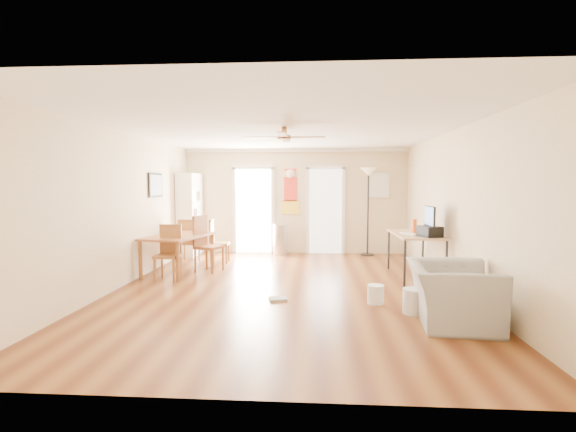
# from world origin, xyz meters

# --- Properties ---
(floor) EXTENTS (7.00, 7.00, 0.00)m
(floor) POSITION_xyz_m (0.00, 0.00, 0.00)
(floor) COLOR brown
(floor) RESTS_ON ground
(ceiling) EXTENTS (5.50, 7.00, 0.00)m
(ceiling) POSITION_xyz_m (0.00, 0.00, 2.60)
(ceiling) COLOR silver
(ceiling) RESTS_ON floor
(wall_back) EXTENTS (5.50, 0.04, 2.60)m
(wall_back) POSITION_xyz_m (0.00, 3.50, 1.30)
(wall_back) COLOR beige
(wall_back) RESTS_ON floor
(wall_front) EXTENTS (5.50, 0.04, 2.60)m
(wall_front) POSITION_xyz_m (0.00, -3.50, 1.30)
(wall_front) COLOR beige
(wall_front) RESTS_ON floor
(wall_left) EXTENTS (0.04, 7.00, 2.60)m
(wall_left) POSITION_xyz_m (-2.75, 0.00, 1.30)
(wall_left) COLOR beige
(wall_left) RESTS_ON floor
(wall_right) EXTENTS (0.04, 7.00, 2.60)m
(wall_right) POSITION_xyz_m (2.75, 0.00, 1.30)
(wall_right) COLOR beige
(wall_right) RESTS_ON floor
(crown_molding) EXTENTS (5.50, 7.00, 0.08)m
(crown_molding) POSITION_xyz_m (0.00, 0.00, 2.56)
(crown_molding) COLOR white
(crown_molding) RESTS_ON wall_back
(kitchen_doorway) EXTENTS (0.90, 0.10, 2.10)m
(kitchen_doorway) POSITION_xyz_m (-1.05, 3.48, 1.05)
(kitchen_doorway) COLOR white
(kitchen_doorway) RESTS_ON wall_back
(bathroom_doorway) EXTENTS (0.80, 0.10, 2.10)m
(bathroom_doorway) POSITION_xyz_m (0.75, 3.48, 1.05)
(bathroom_doorway) COLOR white
(bathroom_doorway) RESTS_ON wall_back
(wall_decal) EXTENTS (0.46, 0.03, 1.10)m
(wall_decal) POSITION_xyz_m (-0.13, 3.48, 1.55)
(wall_decal) COLOR red
(wall_decal) RESTS_ON wall_back
(ac_grille) EXTENTS (0.50, 0.04, 0.60)m
(ac_grille) POSITION_xyz_m (2.05, 3.47, 1.70)
(ac_grille) COLOR white
(ac_grille) RESTS_ON wall_back
(framed_poster) EXTENTS (0.04, 0.66, 0.48)m
(framed_poster) POSITION_xyz_m (-2.73, 1.40, 1.70)
(framed_poster) COLOR black
(framed_poster) RESTS_ON wall_left
(ceiling_fan) EXTENTS (1.24, 1.24, 0.20)m
(ceiling_fan) POSITION_xyz_m (0.00, -0.30, 2.43)
(ceiling_fan) COLOR #593819
(ceiling_fan) RESTS_ON ceiling
(bookshelf) EXTENTS (0.68, 0.97, 1.98)m
(bookshelf) POSITION_xyz_m (-2.53, 2.99, 0.99)
(bookshelf) COLOR white
(bookshelf) RESTS_ON floor
(dining_table) EXTENTS (1.17, 1.62, 0.73)m
(dining_table) POSITION_xyz_m (-2.15, 1.05, 0.37)
(dining_table) COLOR brown
(dining_table) RESTS_ON floor
(dining_chair_right_a) EXTENTS (0.41, 0.41, 0.95)m
(dining_chair_right_a) POSITION_xyz_m (-1.60, 2.12, 0.47)
(dining_chair_right_a) COLOR #A06833
(dining_chair_right_a) RESTS_ON floor
(dining_chair_right_b) EXTENTS (0.57, 0.57, 1.09)m
(dining_chair_right_b) POSITION_xyz_m (-1.60, 1.21, 0.54)
(dining_chair_right_b) COLOR #9B5832
(dining_chair_right_b) RESTS_ON floor
(dining_chair_near) EXTENTS (0.41, 0.41, 0.98)m
(dining_chair_near) POSITION_xyz_m (-2.15, 0.44, 0.49)
(dining_chair_near) COLOR #A16A34
(dining_chair_near) RESTS_ON floor
(dining_chair_far) EXTENTS (0.40, 0.40, 0.95)m
(dining_chair_far) POSITION_xyz_m (-2.29, 2.15, 0.47)
(dining_chair_far) COLOR #AA7136
(dining_chair_far) RESTS_ON floor
(trash_can) EXTENTS (0.44, 0.44, 0.75)m
(trash_can) POSITION_xyz_m (-0.36, 3.19, 0.37)
(trash_can) COLOR silver
(trash_can) RESTS_ON floor
(torchiere_lamp) EXTENTS (0.50, 0.50, 2.12)m
(torchiere_lamp) POSITION_xyz_m (1.77, 3.25, 1.06)
(torchiere_lamp) COLOR black
(torchiere_lamp) RESTS_ON floor
(computer_desk) EXTENTS (0.76, 1.52, 0.81)m
(computer_desk) POSITION_xyz_m (2.32, 0.93, 0.41)
(computer_desk) COLOR tan
(computer_desk) RESTS_ON floor
(imac) EXTENTS (0.16, 0.57, 0.52)m
(imac) POSITION_xyz_m (2.47, 0.56, 1.08)
(imac) COLOR black
(imac) RESTS_ON computer_desk
(keyboard) EXTENTS (0.29, 0.47, 0.02)m
(keyboard) POSITION_xyz_m (2.20, 0.80, 0.82)
(keyboard) COLOR silver
(keyboard) RESTS_ON computer_desk
(printer) EXTENTS (0.40, 0.43, 0.18)m
(printer) POSITION_xyz_m (2.45, 0.47, 0.91)
(printer) COLOR black
(printer) RESTS_ON computer_desk
(orange_bottle) EXTENTS (0.10, 0.10, 0.26)m
(orange_bottle) POSITION_xyz_m (2.30, 0.94, 0.95)
(orange_bottle) COLOR #FF5D16
(orange_bottle) RESTS_ON computer_desk
(wastebasket_a) EXTENTS (0.24, 0.24, 0.27)m
(wastebasket_a) POSITION_xyz_m (1.35, -0.79, 0.13)
(wastebasket_a) COLOR white
(wastebasket_a) RESTS_ON floor
(wastebasket_b) EXTENTS (0.34, 0.34, 0.33)m
(wastebasket_b) POSITION_xyz_m (1.78, -1.22, 0.17)
(wastebasket_b) COLOR silver
(wastebasket_b) RESTS_ON floor
(floor_cloth) EXTENTS (0.29, 0.26, 0.04)m
(floor_cloth) POSITION_xyz_m (-0.06, -0.72, 0.02)
(floor_cloth) COLOR #A7A7A2
(floor_cloth) RESTS_ON floor
(armchair) EXTENTS (1.10, 1.22, 0.73)m
(armchair) POSITION_xyz_m (2.15, -1.58, 0.36)
(armchair) COLOR gray
(armchair) RESTS_ON floor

